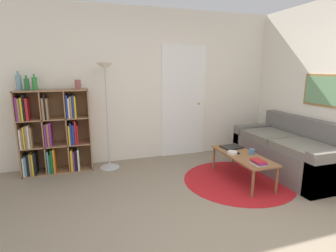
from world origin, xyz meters
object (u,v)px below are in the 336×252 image
at_px(floor_lamp, 106,89).
at_px(bottle_middle, 27,84).
at_px(bookshelf, 52,133).
at_px(bowl, 232,153).
at_px(bottle_right, 35,83).
at_px(vase_on_shelf, 78,84).
at_px(coffee_table, 242,157).
at_px(couch, 290,153).
at_px(bottle_left, 19,82).
at_px(cup, 252,152).
at_px(laptop, 232,147).

bearing_deg(floor_lamp, bottle_middle, 175.20).
xyz_separation_m(bookshelf, bowl, (2.50, -1.13, -0.22)).
distance_m(bottle_right, vase_on_shelf, 0.60).
relative_size(coffee_table, bowl, 7.81).
height_order(couch, bottle_middle, bottle_middle).
distance_m(bookshelf, coffee_table, 2.89).
bearing_deg(bookshelf, bottle_middle, -174.87).
relative_size(bottle_left, bottle_middle, 1.29).
xyz_separation_m(coffee_table, cup, (0.14, -0.02, 0.08)).
height_order(laptop, bowl, bowl).
bearing_deg(floor_lamp, bottle_left, 173.12).
relative_size(bottle_middle, bottle_right, 0.92).
relative_size(laptop, bottle_right, 1.40).
xyz_separation_m(couch, bottle_middle, (-3.82, 1.12, 1.08)).
relative_size(floor_lamp, couch, 0.95).
xyz_separation_m(floor_lamp, vase_on_shelf, (-0.41, 0.12, 0.06)).
xyz_separation_m(laptop, bottle_left, (-3.03, 0.88, 1.01)).
relative_size(couch, cup, 22.66).
bearing_deg(coffee_table, floor_lamp, 148.76).
relative_size(cup, bottle_right, 0.34).
bearing_deg(cup, coffee_table, 172.55).
bearing_deg(laptop, bottle_middle, 164.17).
xyz_separation_m(cup, bottle_left, (-3.14, 1.25, 0.98)).
relative_size(floor_lamp, bottle_left, 6.07).
distance_m(coffee_table, bottle_middle, 3.29).
distance_m(floor_lamp, cup, 2.39).
bearing_deg(bottle_right, floor_lamp, -6.45).
distance_m(bookshelf, bowl, 2.75).
bearing_deg(bottle_middle, bookshelf, 5.13).
distance_m(bottle_left, bottle_middle, 0.13).
bearing_deg(bottle_left, vase_on_shelf, -2.06).
bearing_deg(vase_on_shelf, bookshelf, -180.00).
xyz_separation_m(coffee_table, laptop, (0.03, 0.35, 0.05)).
xyz_separation_m(bottle_left, vase_on_shelf, (0.81, -0.03, -0.04)).
bearing_deg(couch, laptop, 162.10).
relative_size(laptop, vase_on_shelf, 2.28).
bearing_deg(bowl, cup, -19.91).
bearing_deg(bookshelf, coffee_table, -24.67).
xyz_separation_m(laptop, vase_on_shelf, (-2.23, 0.85, 0.96)).
bearing_deg(vase_on_shelf, bottle_left, 177.94).
distance_m(coffee_table, bottle_left, 3.41).
relative_size(coffee_table, vase_on_shelf, 7.71).
relative_size(bowl, vase_on_shelf, 0.99).
distance_m(bookshelf, bottle_middle, 0.81).
bearing_deg(laptop, vase_on_shelf, 159.02).
bearing_deg(floor_lamp, cup, -29.77).
height_order(couch, bottle_left, bottle_left).
height_order(bookshelf, bottle_right, bottle_right).
height_order(floor_lamp, bowl, floor_lamp).
xyz_separation_m(bookshelf, vase_on_shelf, (0.42, 0.00, 0.74)).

